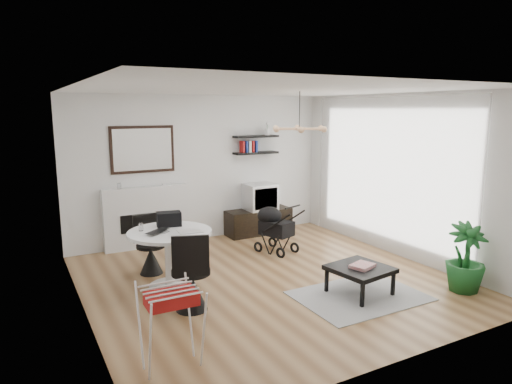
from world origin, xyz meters
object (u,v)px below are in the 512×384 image
fireplace (146,210)px  tv_console (259,221)px  crt_tv (260,197)px  stroller (274,230)px  dining_table (170,251)px  coffee_table (360,270)px  drying_rack (171,326)px  potted_plant (465,258)px

fireplace → tv_console: 2.24m
tv_console → crt_tv: crt_tv is taller
crt_tv → stroller: bearing=-106.9°
dining_table → coffee_table: bearing=-32.2°
drying_rack → stroller: size_ratio=0.93×
dining_table → coffee_table: dining_table is taller
crt_tv → potted_plant: crt_tv is taller
fireplace → potted_plant: 5.18m
dining_table → coffee_table: (2.16, -1.36, -0.21)m
fireplace → tv_console: size_ratio=1.65×
drying_rack → coffee_table: size_ratio=0.99×
fireplace → crt_tv: bearing=-4.3°
crt_tv → tv_console: bearing=173.3°
crt_tv → stroller: (-0.35, -1.14, -0.37)m
tv_console → crt_tv: size_ratio=2.24×
fireplace → potted_plant: bearing=-51.3°
tv_console → potted_plant: (1.05, -3.88, 0.22)m
drying_rack → potted_plant: 4.09m
fireplace → stroller: (1.87, -1.30, -0.31)m
crt_tv → potted_plant: bearing=-75.2°
stroller → coffee_table: (0.05, -2.15, -0.04)m
crt_tv → drying_rack: bearing=-128.9°
drying_rack → coffee_table: (2.76, 0.51, -0.09)m
dining_table → fireplace: bearing=83.4°
tv_console → potted_plant: size_ratio=1.40×
fireplace → crt_tv: (2.22, -0.17, 0.06)m
fireplace → dining_table: bearing=-96.6°
crt_tv → drying_rack: (-3.07, -3.80, -0.32)m
coffee_table → potted_plant: 1.45m
tv_console → drying_rack: drying_rack is taller
tv_console → stroller: stroller is taller
fireplace → stroller: bearing=-34.9°
dining_table → stroller: size_ratio=1.30×
stroller → potted_plant: 3.06m
drying_rack → stroller: (2.72, 2.66, -0.05)m
fireplace → coffee_table: fireplace is taller
fireplace → drying_rack: 4.06m
fireplace → dining_table: fireplace is taller
drying_rack → tv_console: bearing=52.4°
crt_tv → fireplace: bearing=175.7°
dining_table → potted_plant: bearing=-29.3°
dining_table → tv_console: bearing=38.4°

